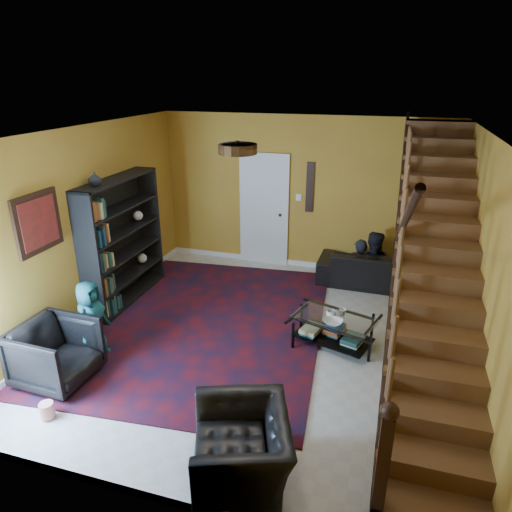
{
  "coord_description": "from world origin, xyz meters",
  "views": [
    {
      "loc": [
        1.52,
        -5.25,
        3.46
      ],
      "look_at": [
        -0.16,
        0.4,
        1.08
      ],
      "focal_mm": 32.0,
      "sensor_mm": 36.0,
      "label": 1
    }
  ],
  "objects_px": {
    "sofa": "(379,269)",
    "armchair_right": "(242,447)",
    "armchair_left": "(56,353)",
    "coffee_table": "(334,329)",
    "bookshelf": "(123,243)"
  },
  "relations": [
    {
      "from": "coffee_table",
      "to": "armchair_left",
      "type": "bearing_deg",
      "value": -150.32
    },
    {
      "from": "sofa",
      "to": "coffee_table",
      "type": "xyz_separation_m",
      "value": [
        -0.5,
        -2.11,
        -0.08
      ]
    },
    {
      "from": "armchair_left",
      "to": "coffee_table",
      "type": "relative_size",
      "value": 0.7
    },
    {
      "from": "bookshelf",
      "to": "armchair_right",
      "type": "xyz_separation_m",
      "value": [
        2.9,
        -2.85,
        -0.65
      ]
    },
    {
      "from": "armchair_right",
      "to": "armchair_left",
      "type": "bearing_deg",
      "value": -125.73
    },
    {
      "from": "armchair_right",
      "to": "coffee_table",
      "type": "relative_size",
      "value": 0.82
    },
    {
      "from": "bookshelf",
      "to": "coffee_table",
      "type": "xyz_separation_m",
      "value": [
        3.4,
        -0.41,
        -0.74
      ]
    },
    {
      "from": "bookshelf",
      "to": "armchair_right",
      "type": "distance_m",
      "value": 4.11
    },
    {
      "from": "armchair_right",
      "to": "sofa",
      "type": "bearing_deg",
      "value": 147.2
    },
    {
      "from": "sofa",
      "to": "bookshelf",
      "type": "bearing_deg",
      "value": 24.55
    },
    {
      "from": "armchair_left",
      "to": "coffee_table",
      "type": "xyz_separation_m",
      "value": [
        3.05,
        1.74,
        -0.15
      ]
    },
    {
      "from": "armchair_left",
      "to": "armchair_right",
      "type": "xyz_separation_m",
      "value": [
        2.54,
        -0.7,
        -0.06
      ]
    },
    {
      "from": "sofa",
      "to": "armchair_right",
      "type": "height_order",
      "value": "armchair_right"
    },
    {
      "from": "bookshelf",
      "to": "sofa",
      "type": "height_order",
      "value": "bookshelf"
    },
    {
      "from": "armchair_left",
      "to": "armchair_right",
      "type": "distance_m",
      "value": 2.64
    }
  ]
}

